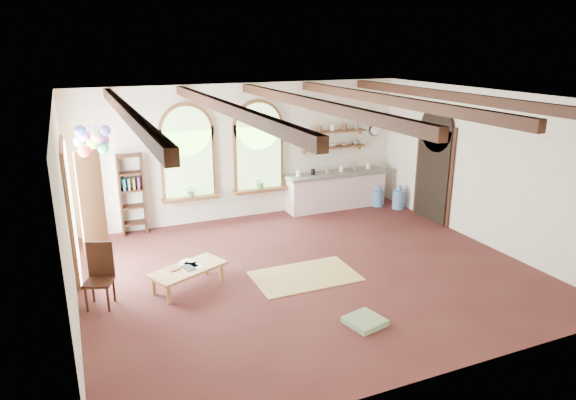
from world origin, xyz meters
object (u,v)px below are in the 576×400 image
side_chair (100,289)px  kitchen_counter (336,190)px  coffee_table (188,270)px  balloon_cluster (93,140)px

side_chair → kitchen_counter: bearing=27.4°
coffee_table → balloon_cluster: size_ratio=1.27×
side_chair → balloon_cluster: (0.24, 2.18, 2.03)m
coffee_table → balloon_cluster: balloon_cluster is taller
side_chair → balloon_cluster: balloon_cluster is taller
coffee_table → balloon_cluster: 3.14m
side_chair → coffee_table: bearing=3.3°
kitchen_counter → balloon_cluster: (-5.71, -0.90, 1.86)m
kitchen_counter → side_chair: side_chair is taller
balloon_cluster → side_chair: bearing=-96.2°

